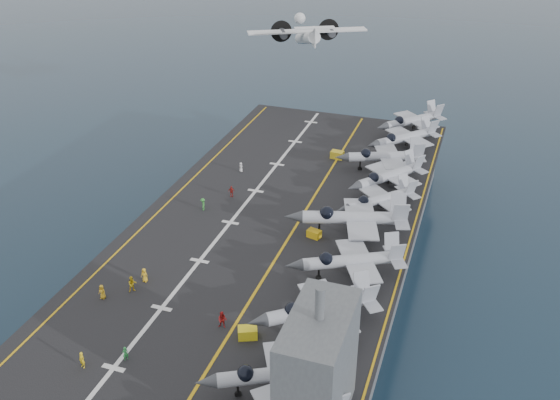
% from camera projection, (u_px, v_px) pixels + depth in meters
% --- Properties ---
extents(ground, '(500.00, 500.00, 0.00)m').
position_uv_depth(ground, '(271.00, 291.00, 90.54)').
color(ground, '#142135').
rests_on(ground, ground).
extents(hull, '(36.00, 90.00, 10.00)m').
position_uv_depth(hull, '(271.00, 262.00, 88.14)').
color(hull, '#56595E').
rests_on(hull, ground).
extents(flight_deck, '(38.00, 92.00, 0.40)m').
position_uv_depth(flight_deck, '(271.00, 231.00, 85.63)').
color(flight_deck, black).
rests_on(flight_deck, hull).
extents(foul_line, '(0.35, 90.00, 0.02)m').
position_uv_depth(foul_line, '(291.00, 233.00, 84.67)').
color(foul_line, gold).
rests_on(foul_line, flight_deck).
extents(landing_centerline, '(0.50, 90.00, 0.02)m').
position_uv_depth(landing_centerline, '(230.00, 222.00, 87.22)').
color(landing_centerline, silver).
rests_on(landing_centerline, flight_deck).
extents(deck_edge_port, '(0.25, 90.00, 0.02)m').
position_uv_depth(deck_edge_port, '(160.00, 210.00, 90.34)').
color(deck_edge_port, gold).
rests_on(deck_edge_port, flight_deck).
extents(deck_edge_stbd, '(0.25, 90.00, 0.02)m').
position_uv_depth(deck_edge_stbd, '(406.00, 254.00, 80.28)').
color(deck_edge_stbd, gold).
rests_on(deck_edge_stbd, flight_deck).
extents(island_superstructure, '(5.00, 10.00, 15.00)m').
position_uv_depth(island_superstructure, '(318.00, 360.00, 52.79)').
color(island_superstructure, '#56595E').
rests_on(island_superstructure, flight_deck).
extents(fighter_jet_1, '(16.40, 14.44, 4.77)m').
position_uv_depth(fighter_jet_1, '(278.00, 373.00, 58.47)').
color(fighter_jet_1, gray).
rests_on(fighter_jet_1, flight_deck).
extents(fighter_jet_2, '(17.46, 16.56, 5.05)m').
position_uv_depth(fighter_jet_2, '(321.00, 307.00, 66.86)').
color(fighter_jet_2, '#A0A7AF').
rests_on(fighter_jet_2, flight_deck).
extents(fighter_jet_3, '(17.22, 15.17, 5.00)m').
position_uv_depth(fighter_jet_3, '(352.00, 259.00, 74.80)').
color(fighter_jet_3, '#9EA7AE').
rests_on(fighter_jet_3, flight_deck).
extents(fighter_jet_4, '(18.91, 15.28, 5.70)m').
position_uv_depth(fighter_jet_4, '(354.00, 217.00, 83.05)').
color(fighter_jet_4, '#9EA5AD').
rests_on(fighter_jet_4, flight_deck).
extents(fighter_jet_5, '(15.26, 15.40, 4.52)m').
position_uv_depth(fighter_jet_5, '(380.00, 199.00, 88.66)').
color(fighter_jet_5, '#9CA6AD').
rests_on(fighter_jet_5, flight_deck).
extents(fighter_jet_6, '(15.99, 16.77, 4.86)m').
position_uv_depth(fighter_jet_6, '(389.00, 175.00, 94.92)').
color(fighter_jet_6, '#8C969C').
rests_on(fighter_jet_6, flight_deck).
extents(fighter_jet_7, '(16.89, 14.28, 4.98)m').
position_uv_depth(fighter_jet_7, '(385.00, 155.00, 101.02)').
color(fighter_jet_7, '#9CA5AD').
rests_on(fighter_jet_7, flight_deck).
extents(fighter_jet_8, '(16.58, 16.79, 4.92)m').
position_uv_depth(fighter_jet_8, '(405.00, 137.00, 107.86)').
color(fighter_jet_8, '#98A0A8').
rests_on(fighter_jet_8, flight_deck).
extents(tow_cart_a, '(2.41, 2.04, 1.23)m').
position_uv_depth(tow_cart_a, '(248.00, 333.00, 66.08)').
color(tow_cart_a, yellow).
rests_on(tow_cart_a, flight_deck).
extents(tow_cart_b, '(2.02, 1.58, 1.07)m').
position_uv_depth(tow_cart_b, '(314.00, 234.00, 83.65)').
color(tow_cart_b, yellow).
rests_on(tow_cart_b, flight_deck).
extents(tow_cart_c, '(2.26, 1.60, 1.27)m').
position_uv_depth(tow_cart_c, '(337.00, 155.00, 105.66)').
color(tow_cart_c, gold).
rests_on(tow_cart_c, flight_deck).
extents(crew_0, '(1.12, 0.77, 1.82)m').
position_uv_depth(crew_0, '(102.00, 292.00, 71.83)').
color(crew_0, gold).
rests_on(crew_0, flight_deck).
extents(crew_1, '(1.27, 1.02, 1.86)m').
position_uv_depth(crew_1, '(82.00, 360.00, 62.05)').
color(crew_1, gold).
rests_on(crew_1, flight_deck).
extents(crew_2, '(1.46, 1.44, 2.06)m').
position_uv_depth(crew_2, '(132.00, 284.00, 72.94)').
color(crew_2, yellow).
rests_on(crew_2, flight_deck).
extents(crew_3, '(1.13, 1.31, 1.84)m').
position_uv_depth(crew_3, '(203.00, 204.00, 89.99)').
color(crew_3, green).
rests_on(crew_3, flight_deck).
extents(crew_4, '(1.23, 1.04, 1.74)m').
position_uv_depth(crew_4, '(231.00, 191.00, 93.55)').
color(crew_4, maroon).
rests_on(crew_4, flight_deck).
extents(crew_5, '(1.12, 1.12, 1.59)m').
position_uv_depth(crew_5, '(241.00, 167.00, 101.06)').
color(crew_5, white).
rests_on(crew_5, flight_deck).
extents(crew_6, '(1.09, 1.19, 1.66)m').
position_uv_depth(crew_6, '(125.00, 353.00, 63.03)').
color(crew_6, green).
rests_on(crew_6, flight_deck).
extents(crew_7, '(1.31, 0.95, 2.04)m').
position_uv_depth(crew_7, '(222.00, 320.00, 67.30)').
color(crew_7, '#B21919').
rests_on(crew_7, flight_deck).
extents(transport_plane, '(28.59, 25.32, 5.63)m').
position_uv_depth(transport_plane, '(307.00, 38.00, 124.40)').
color(transport_plane, silver).
extents(fighter_jet_9, '(16.58, 16.79, 4.92)m').
position_uv_depth(fighter_jet_9, '(413.00, 120.00, 114.91)').
color(fighter_jet_9, '#98A0A8').
rests_on(fighter_jet_9, flight_deck).
extents(crew_8, '(1.12, 0.77, 1.82)m').
position_uv_depth(crew_8, '(144.00, 275.00, 74.71)').
color(crew_8, gold).
rests_on(crew_8, flight_deck).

